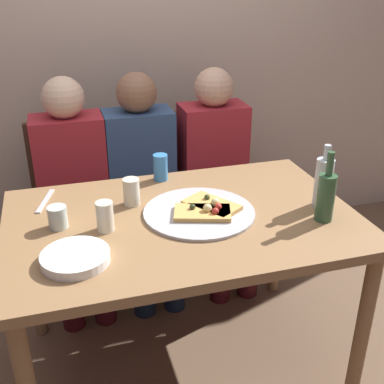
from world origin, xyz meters
name	(u,v)px	position (x,y,z in m)	size (l,w,h in m)	color
ground_plane	(184,360)	(0.00, 0.00, 0.00)	(8.00, 8.00, 0.00)	brown
back_wall	(125,34)	(0.00, 1.20, 1.30)	(6.00, 0.10, 2.60)	#BCA893
dining_table	(183,235)	(0.00, 0.00, 0.67)	(1.38, 0.89, 0.75)	olive
pizza_tray	(199,212)	(0.07, 0.01, 0.76)	(0.45, 0.45, 0.01)	#ADADB2
pizza_slice_last	(212,205)	(0.13, 0.02, 0.78)	(0.23, 0.26, 0.05)	tan
pizza_slice_extra	(203,212)	(0.08, -0.03, 0.78)	(0.25, 0.19, 0.05)	tan
wine_bottle	(326,196)	(0.52, -0.18, 0.85)	(0.07, 0.07, 0.28)	#2D5133
beer_bottle	(323,182)	(0.57, -0.07, 0.86)	(0.07, 0.07, 0.27)	#B2BCC1
tumbler_near	(131,192)	(-0.17, 0.16, 0.81)	(0.07, 0.07, 0.11)	beige
tumbler_far	(105,216)	(-0.30, -0.02, 0.81)	(0.06, 0.06, 0.12)	beige
wine_glass	(58,217)	(-0.47, 0.05, 0.79)	(0.07, 0.07, 0.09)	#B7C6BC
soda_can	(160,167)	(0.00, 0.38, 0.81)	(0.07, 0.07, 0.12)	#337AC1
plate_stack	(75,258)	(-0.43, -0.21, 0.77)	(0.23, 0.23, 0.03)	white
table_knife	(45,201)	(-0.52, 0.29, 0.75)	(0.22, 0.02, 0.01)	#B7B7BC
chair_left	(74,194)	(-0.39, 0.85, 0.51)	(0.44, 0.44, 0.90)	#472D1E
chair_middle	(139,186)	(-0.02, 0.85, 0.51)	(0.44, 0.44, 0.90)	#472D1E
chair_right	(209,178)	(0.39, 0.85, 0.51)	(0.44, 0.44, 0.90)	#472D1E
guest_in_sweater	(73,184)	(-0.39, 0.70, 0.64)	(0.36, 0.56, 1.17)	maroon
guest_in_beanie	(143,176)	(-0.02, 0.70, 0.64)	(0.36, 0.56, 1.17)	navy
guest_by_wall	(218,168)	(0.39, 0.70, 0.64)	(0.36, 0.56, 1.17)	maroon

